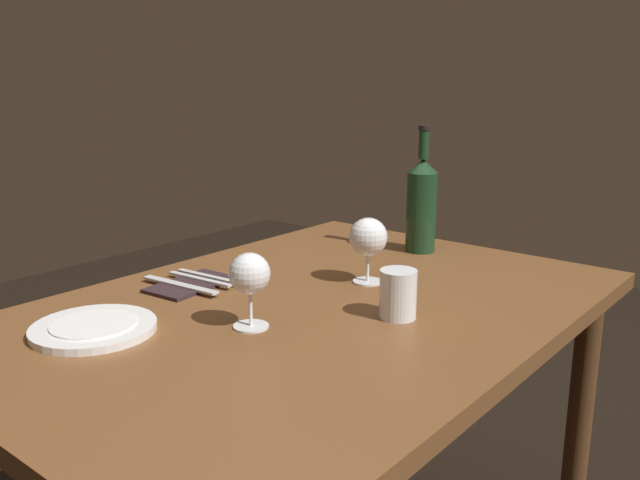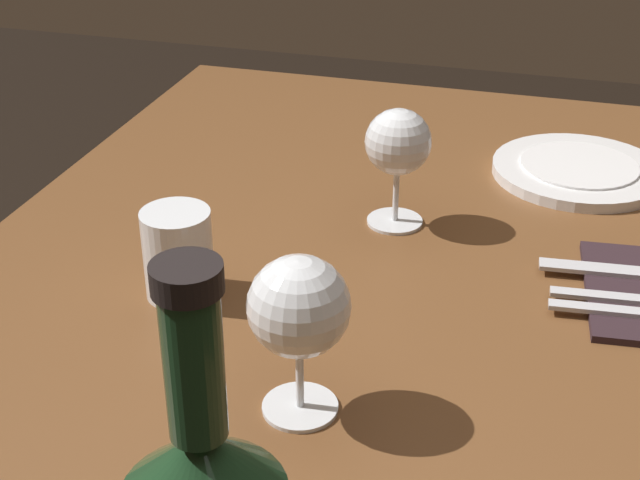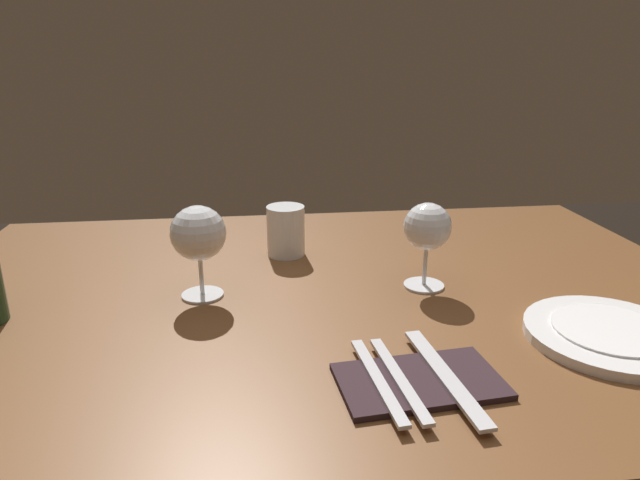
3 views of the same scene
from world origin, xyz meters
name	(u,v)px [view 1 (image 1 of 3)]	position (x,y,z in m)	size (l,w,h in m)	color
dining_table	(309,345)	(0.00, 0.00, 0.65)	(1.30, 0.90, 0.74)	brown
wine_glass_left	(368,238)	(-0.19, 0.01, 0.84)	(0.09, 0.09, 0.15)	white
wine_glass_right	(249,275)	(0.16, 0.00, 0.84)	(0.08, 0.08, 0.14)	white
wine_bottle	(422,203)	(-0.51, -0.05, 0.87)	(0.08, 0.08, 0.33)	#19381E
water_tumbler	(398,296)	(-0.05, 0.18, 0.78)	(0.07, 0.07, 0.09)	white
dinner_plate	(94,328)	(0.36, -0.20, 0.75)	(0.22, 0.22, 0.02)	white
folded_napkin	(191,284)	(0.08, -0.28, 0.74)	(0.20, 0.13, 0.01)	#2D1E23
fork_inner	(200,279)	(0.05, -0.28, 0.75)	(0.03, 0.18, 0.00)	silver
fork_outer	(208,276)	(0.03, -0.28, 0.75)	(0.03, 0.18, 0.00)	silver
table_knife	(180,285)	(0.11, -0.28, 0.75)	(0.04, 0.21, 0.00)	silver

